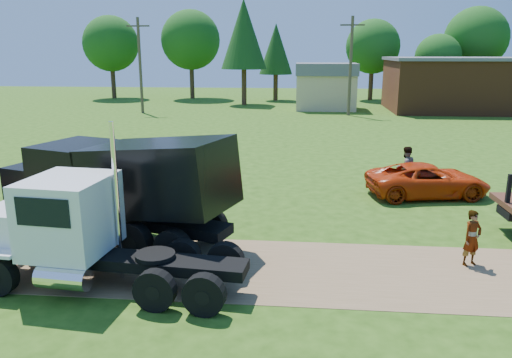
# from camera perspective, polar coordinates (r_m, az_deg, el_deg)

# --- Properties ---
(ground) EXTENTS (140.00, 140.00, 0.00)m
(ground) POSITION_cam_1_polar(r_m,az_deg,el_deg) (14.29, -2.09, -10.09)
(ground) COLOR #26480F
(ground) RESTS_ON ground
(dirt_track) EXTENTS (120.00, 4.20, 0.01)m
(dirt_track) POSITION_cam_1_polar(r_m,az_deg,el_deg) (14.28, -2.09, -10.07)
(dirt_track) COLOR brown
(dirt_track) RESTS_ON ground
(white_semi_tractor) EXTENTS (7.11, 2.93, 4.23)m
(white_semi_tractor) POSITION_cam_1_polar(r_m,az_deg,el_deg) (13.68, -20.09, -5.63)
(white_semi_tractor) COLOR black
(white_semi_tractor) RESTS_ON ground
(black_dump_truck) EXTENTS (8.27, 4.78, 3.53)m
(black_dump_truck) POSITION_cam_1_polar(r_m,az_deg,el_deg) (16.15, -15.27, -0.39)
(black_dump_truck) COLOR black
(black_dump_truck) RESTS_ON ground
(orange_pickup) EXTENTS (5.34, 3.19, 1.39)m
(orange_pickup) POSITION_cam_1_polar(r_m,az_deg,el_deg) (22.00, 19.02, -0.13)
(orange_pickup) COLOR red
(orange_pickup) RESTS_ON ground
(spectator_a) EXTENTS (0.71, 0.62, 1.62)m
(spectator_a) POSITION_cam_1_polar(r_m,az_deg,el_deg) (15.40, 23.46, -6.22)
(spectator_a) COLOR #999999
(spectator_a) RESTS_ON ground
(spectator_b) EXTENTS (1.15, 1.06, 1.91)m
(spectator_b) POSITION_cam_1_polar(r_m,az_deg,el_deg) (22.81, 16.71, 1.22)
(spectator_b) COLOR #999999
(spectator_b) RESTS_ON ground
(brick_building) EXTENTS (15.40, 10.40, 5.30)m
(brick_building) POSITION_cam_1_polar(r_m,az_deg,el_deg) (55.42, 22.82, 9.96)
(brick_building) COLOR brown
(brick_building) RESTS_ON ground
(tan_shed) EXTENTS (6.20, 5.40, 4.70)m
(tan_shed) POSITION_cam_1_polar(r_m,az_deg,el_deg) (53.05, 7.98, 10.52)
(tan_shed) COLOR tan
(tan_shed) RESTS_ON ground
(utility_poles) EXTENTS (42.20, 0.28, 9.00)m
(utility_poles) POSITION_cam_1_polar(r_m,az_deg,el_deg) (48.09, 10.76, 12.75)
(utility_poles) COLOR #4B3B2A
(utility_poles) RESTS_ON ground
(tree_row) EXTENTS (58.06, 14.74, 11.46)m
(tree_row) POSITION_cam_1_polar(r_m,az_deg,el_deg) (62.60, 6.73, 15.12)
(tree_row) COLOR #362016
(tree_row) RESTS_ON ground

